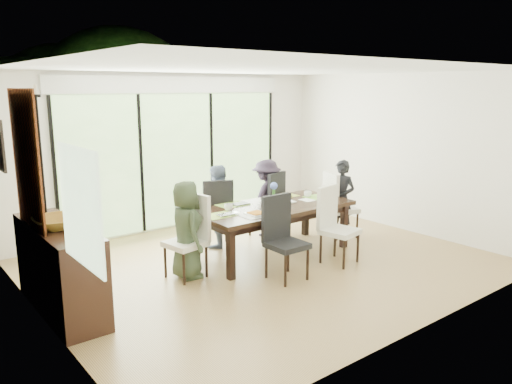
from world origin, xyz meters
TOP-DOWN VIEW (x-y plane):
  - floor at (0.00, 0.00)m, footprint 6.00×5.00m
  - ceiling at (0.00, 0.00)m, footprint 6.00×5.00m
  - wall_back at (0.00, 2.51)m, footprint 6.00×0.02m
  - wall_front at (0.00, -2.51)m, footprint 6.00×0.02m
  - wall_left at (-3.01, 0.00)m, footprint 0.02×5.00m
  - wall_right at (3.01, 0.00)m, footprint 0.02×5.00m
  - glass_doors at (0.00, 2.47)m, footprint 4.20×0.02m
  - blinds_header at (0.00, 2.46)m, footprint 4.40×0.06m
  - mullion_a at (-2.10, 2.46)m, footprint 0.05×0.04m
  - mullion_b at (-0.70, 2.46)m, footprint 0.05×0.04m
  - mullion_c at (0.70, 2.46)m, footprint 0.05×0.04m
  - mullion_d at (2.10, 2.46)m, footprint 0.05×0.04m
  - side_window at (-2.97, -1.20)m, footprint 0.02×0.90m
  - deck at (0.00, 3.40)m, footprint 6.00×1.80m
  - rail_top at (0.00, 4.20)m, footprint 6.00×0.08m
  - foliage_left at (-1.80, 5.20)m, footprint 3.20×3.20m
  - foliage_mid at (0.40, 5.80)m, footprint 4.00×4.00m
  - foliage_right at (2.20, 5.00)m, footprint 2.80×2.80m
  - foliage_far at (-0.60, 6.50)m, footprint 3.60×3.60m
  - table_top at (0.34, 0.26)m, footprint 2.40×1.10m
  - table_apron at (0.34, 0.26)m, footprint 2.20×0.90m
  - table_leg_fl at (-0.74, -0.17)m, footprint 0.09×0.09m
  - table_leg_fr at (1.42, -0.17)m, footprint 0.09×0.09m
  - table_leg_bl at (-0.74, 0.69)m, footprint 0.09×0.09m
  - table_leg_br at (1.42, 0.69)m, footprint 0.09×0.09m
  - chair_left_end at (-1.16, 0.26)m, footprint 0.53×0.53m
  - chair_right_end at (1.84, 0.26)m, footprint 0.58×0.58m
  - chair_far_left at (-0.11, 1.11)m, footprint 0.61×0.61m
  - chair_far_right at (0.89, 1.11)m, footprint 0.58×0.58m
  - chair_near_left at (-0.16, -0.61)m, footprint 0.47×0.47m
  - chair_near_right at (0.84, -0.61)m, footprint 0.54×0.54m
  - person_left_end at (-1.14, 0.26)m, footprint 0.47×0.66m
  - person_right_end at (1.82, 0.26)m, footprint 0.49×0.66m
  - person_far_left at (-0.11, 1.09)m, footprint 0.66×0.48m
  - person_far_right at (0.89, 1.09)m, footprint 0.66×0.49m
  - placemat_left at (-0.61, 0.26)m, footprint 0.44×0.32m
  - placemat_right at (1.29, 0.26)m, footprint 0.44×0.32m
  - placemat_far_l at (-0.11, 0.66)m, footprint 0.44×0.32m
  - placemat_far_r at (0.89, 0.66)m, footprint 0.44×0.32m
  - placemat_paper at (-0.21, -0.04)m, footprint 0.44×0.32m
  - tablet_far_l at (-0.01, 0.61)m, footprint 0.26×0.18m
  - tablet_far_r at (0.84, 0.61)m, footprint 0.24×0.17m
  - papers at (1.04, 0.21)m, footprint 0.30×0.22m
  - platter_base at (-0.21, -0.04)m, footprint 0.26×0.26m
  - platter_snacks at (-0.21, -0.04)m, footprint 0.20×0.20m
  - vase at (0.39, 0.31)m, footprint 0.08×0.08m
  - hyacinth_stems at (0.39, 0.31)m, footprint 0.04×0.04m
  - hyacinth_blooms at (0.39, 0.31)m, footprint 0.11×0.11m
  - laptop at (-0.51, 0.16)m, footprint 0.35×0.24m
  - cup_a at (-0.36, 0.41)m, footprint 0.15×0.15m
  - cup_b at (0.49, 0.16)m, footprint 0.14×0.14m
  - cup_c at (1.14, 0.36)m, footprint 0.16×0.16m
  - book at (0.59, 0.31)m, footprint 0.19×0.24m
  - sideboard at (-2.76, 0.26)m, footprint 0.49×1.75m
  - bowl at (-2.76, 0.16)m, footprint 0.52×0.52m
  - candlestick_base at (-2.76, 0.61)m, footprint 0.11×0.11m
  - candlestick_shaft at (-2.76, 0.61)m, footprint 0.03×0.03m
  - candlestick_pan at (-2.76, 0.61)m, footprint 0.11×0.11m
  - candle at (-2.76, 0.61)m, footprint 0.04×0.04m
  - tapestry at (-2.97, 0.40)m, footprint 0.02×1.00m
  - art_canvas at (-2.95, 1.70)m, footprint 0.01×0.45m

SIDE VIEW (x-z plane):
  - deck at x=0.00m, z-range -0.10..0.00m
  - floor at x=0.00m, z-range -0.01..0.00m
  - table_leg_fl at x=-0.74m, z-range 0.00..0.69m
  - table_leg_fr at x=1.42m, z-range 0.00..0.69m
  - table_leg_bl at x=-0.74m, z-range 0.00..0.69m
  - table_leg_br at x=1.42m, z-range 0.00..0.69m
  - sideboard at x=-2.76m, z-range 0.00..0.98m
  - rail_top at x=0.00m, z-range 0.52..0.58m
  - chair_left_end at x=-1.16m, z-range 0.00..1.10m
  - chair_right_end at x=1.84m, z-range 0.00..1.10m
  - chair_far_left at x=-0.11m, z-range 0.00..1.10m
  - chair_far_right at x=0.89m, z-range 0.00..1.10m
  - chair_near_left at x=-0.16m, z-range 0.00..1.10m
  - chair_near_right at x=0.84m, z-range 0.00..1.10m
  - table_apron at x=0.34m, z-range 0.58..0.68m
  - person_left_end at x=-1.14m, z-range 0.00..1.29m
  - person_right_end at x=1.82m, z-range 0.00..1.29m
  - person_far_left at x=-0.11m, z-range 0.00..1.29m
  - person_far_right at x=0.89m, z-range 0.00..1.29m
  - table_top at x=0.34m, z-range 0.69..0.75m
  - papers at x=1.04m, z-range 0.75..0.75m
  - placemat_left at x=-0.61m, z-range 0.75..0.76m
  - placemat_right at x=1.29m, z-range 0.75..0.76m
  - placemat_far_l at x=-0.11m, z-range 0.75..0.76m
  - placemat_far_r at x=0.89m, z-range 0.75..0.76m
  - placemat_paper at x=-0.21m, z-range 0.75..0.76m
  - book at x=0.59m, z-range 0.75..0.77m
  - tablet_far_r at x=0.84m, z-range 0.76..0.77m
  - tablet_far_l at x=-0.01m, z-range 0.76..0.77m
  - laptop at x=-0.51m, z-range 0.75..0.78m
  - platter_base at x=-0.21m, z-range 0.76..0.78m
  - platter_snacks at x=-0.21m, z-range 0.78..0.79m
  - cup_b at x=0.49m, z-range 0.75..0.84m
  - cup_a at x=-0.36m, z-range 0.75..0.85m
  - cup_c at x=1.14m, z-range 0.75..0.85m
  - vase at x=0.39m, z-range 0.75..0.87m
  - hyacinth_stems at x=0.39m, z-range 0.85..1.01m
  - candlestick_base at x=-2.76m, z-range 0.98..1.03m
  - hyacinth_blooms at x=0.39m, z-range 0.98..1.09m
  - bowl at x=-2.76m, z-range 0.98..1.11m
  - glass_doors at x=0.00m, z-range 0.05..2.35m
  - mullion_a at x=-2.10m, z-range 0.05..2.35m
  - mullion_b at x=-0.70m, z-range 0.05..2.35m
  - mullion_c at x=0.70m, z-range 0.05..2.35m
  - mullion_d at x=2.10m, z-range 0.05..2.35m
  - foliage_right at x=2.20m, z-range -0.14..2.66m
  - wall_back at x=0.00m, z-range 0.00..2.70m
  - wall_front at x=0.00m, z-range 0.00..2.70m
  - wall_left at x=-3.01m, z-range 0.00..2.70m
  - wall_right at x=3.01m, z-range 0.00..2.70m
  - foliage_left at x=-1.80m, z-range -0.16..3.04m
  - side_window at x=-2.97m, z-range 1.00..2.00m
  - foliage_far at x=-0.60m, z-range -0.18..3.42m
  - candlestick_shaft at x=-2.76m, z-range 1.01..2.37m
  - tapestry at x=-2.97m, z-range 0.95..2.45m
  - art_canvas at x=-2.95m, z-range 1.48..2.02m
  - foliage_mid at x=0.40m, z-range -0.20..3.80m
  - candlestick_pan at x=-2.76m, z-range 2.35..2.38m
  - candle at x=-2.76m, z-range 2.38..2.49m
  - blinds_header at x=0.00m, z-range 2.36..2.64m
  - ceiling at x=0.00m, z-range 2.70..2.71m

